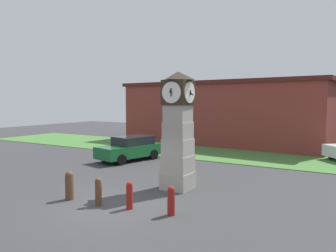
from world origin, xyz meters
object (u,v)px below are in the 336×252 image
(clock_tower, at_px, (178,132))
(car_far_lot, at_px, (130,148))
(bollard_near_tower, at_px, (69,185))
(bollard_end_row, at_px, (171,200))
(bollard_far_row, at_px, (129,195))
(bollard_mid_row, at_px, (98,191))

(clock_tower, distance_m, car_far_lot, 7.49)
(bollard_near_tower, xyz_separation_m, bollard_end_row, (4.19, 0.52, -0.06))
(bollard_far_row, bearing_deg, car_far_lot, 127.34)
(bollard_near_tower, height_order, bollard_mid_row, bollard_near_tower)
(bollard_end_row, bearing_deg, bollard_near_tower, -172.95)
(bollard_mid_row, bearing_deg, bollard_far_row, 12.99)
(car_far_lot, bearing_deg, bollard_end_row, -45.06)
(clock_tower, xyz_separation_m, bollard_mid_row, (-1.34, -3.45, -1.93))
(bollard_mid_row, bearing_deg, clock_tower, 68.71)
(bollard_end_row, height_order, car_far_lot, car_far_lot)
(bollard_near_tower, height_order, bollard_far_row, bollard_near_tower)
(clock_tower, bearing_deg, bollard_mid_row, -111.29)
(clock_tower, xyz_separation_m, bollard_near_tower, (-2.78, -3.49, -1.88))
(clock_tower, xyz_separation_m, bollard_far_row, (-0.15, -3.17, -1.95))
(clock_tower, distance_m, bollard_far_row, 3.72)
(bollard_near_tower, distance_m, bollard_far_row, 2.65)
(bollard_mid_row, height_order, bollard_end_row, bollard_mid_row)
(clock_tower, height_order, bollard_mid_row, clock_tower)
(bollard_far_row, height_order, car_far_lot, car_far_lot)
(bollard_near_tower, bearing_deg, clock_tower, 51.47)
(car_far_lot, bearing_deg, clock_tower, -36.41)
(bollard_far_row, bearing_deg, clock_tower, 87.31)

